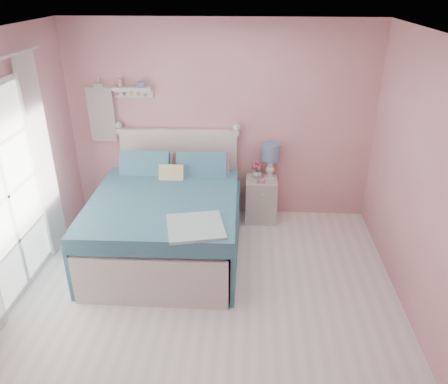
# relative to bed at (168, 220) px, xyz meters

# --- Properties ---
(floor) EXTENTS (4.50, 4.50, 0.00)m
(floor) POSITION_rel_bed_xyz_m (0.56, -1.20, -0.41)
(floor) COLOR silver
(floor) RESTS_ON ground
(room_shell) EXTENTS (4.50, 4.50, 4.50)m
(room_shell) POSITION_rel_bed_xyz_m (0.56, -1.20, 1.17)
(room_shell) COLOR #CB8088
(room_shell) RESTS_ON floor
(bed) EXTENTS (1.68, 2.11, 1.21)m
(bed) POSITION_rel_bed_xyz_m (0.00, 0.00, 0.00)
(bed) COLOR silver
(bed) RESTS_ON floor
(nightstand) EXTENTS (0.42, 0.41, 0.60)m
(nightstand) POSITION_rel_bed_xyz_m (1.13, 0.83, -0.11)
(nightstand) COLOR beige
(nightstand) RESTS_ON floor
(table_lamp) EXTENTS (0.23, 0.23, 0.47)m
(table_lamp) POSITION_rel_bed_xyz_m (1.23, 0.91, 0.52)
(table_lamp) COLOR white
(table_lamp) RESTS_ON nightstand
(vase) EXTENTS (0.18, 0.18, 0.14)m
(vase) POSITION_rel_bed_xyz_m (1.06, 0.87, 0.26)
(vase) COLOR silver
(vase) RESTS_ON nightstand
(teacup) EXTENTS (0.11, 0.11, 0.07)m
(teacup) POSITION_rel_bed_xyz_m (1.12, 0.72, 0.23)
(teacup) COLOR pink
(teacup) RESTS_ON nightstand
(roses) EXTENTS (0.14, 0.11, 0.12)m
(roses) POSITION_rel_bed_xyz_m (1.06, 0.87, 0.37)
(roses) COLOR #C0416B
(roses) RESTS_ON vase
(wall_shelf) EXTENTS (0.50, 0.15, 0.25)m
(wall_shelf) POSITION_rel_bed_xyz_m (-0.55, 0.99, 1.32)
(wall_shelf) COLOR silver
(wall_shelf) RESTS_ON room_shell
(hanging_dress) EXTENTS (0.34, 0.03, 0.72)m
(hanging_dress) POSITION_rel_bed_xyz_m (-0.99, 0.98, 0.99)
(hanging_dress) COLOR white
(hanging_dress) RESTS_ON room_shell
(french_door) EXTENTS (0.04, 1.32, 2.16)m
(french_door) POSITION_rel_bed_xyz_m (-1.41, -0.80, 0.67)
(french_door) COLOR silver
(french_door) RESTS_ON floor
(curtain_far) EXTENTS (0.04, 0.40, 2.32)m
(curtain_far) POSITION_rel_bed_xyz_m (-1.36, -0.05, 0.77)
(curtain_far) COLOR white
(curtain_far) RESTS_ON floor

